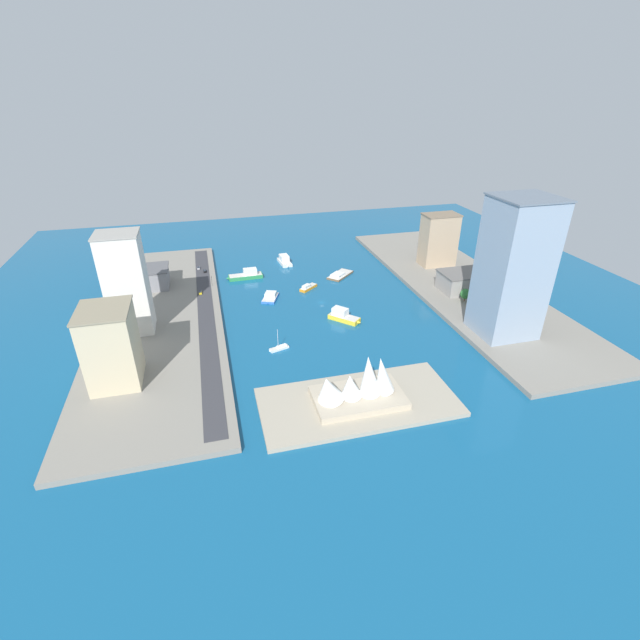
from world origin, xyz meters
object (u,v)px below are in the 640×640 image
Objects in this scene: barge_flat_brown at (340,275)px; sedan_silver at (199,268)px; suv_black at (205,271)px; opera_landmark at (358,386)px; ferry_yellow_fast at (343,316)px; ferry_green_doubledeck at (247,275)px; tower_tall_glass at (513,269)px; sailboat_small_white at (279,348)px; warehouse_low_gray at (138,278)px; catamaran_blue at (270,297)px; water_taxi_orange at (308,287)px; hotel_broad_white at (126,284)px; traffic_light_waterfront at (212,280)px; taxi_yellow_cab at (200,292)px; ferry_white_commuter at (284,260)px; apartment_midrise_tan at (439,240)px; office_block_beige at (111,346)px.

barge_flat_brown is 103.78m from sedan_silver.
suv_black is 178.88m from opera_landmark.
ferry_yellow_fast is 0.70× the size of ferry_green_doubledeck.
ferry_green_doubledeck is 176.78m from tower_tall_glass.
sailboat_small_white is at bearing 106.43° from suv_black.
sailboat_small_white is at bearing 128.20° from warehouse_low_gray.
ferry_yellow_fast is at bearing 132.23° from catamaran_blue.
ferry_yellow_fast is at bearing 128.90° from sedan_silver.
water_taxi_orange is at bearing -161.90° from catamaran_blue.
warehouse_low_gray is at bearing -3.66° from barge_flat_brown.
barge_flat_brown is 68.17m from ferry_yellow_fast.
ferry_yellow_fast is at bearing 100.82° from water_taxi_orange.
sailboat_small_white is 63.74m from catamaran_blue.
opera_landmark reaches higher than ferry_yellow_fast.
opera_landmark is (-98.37, 90.31, -20.66)m from hotel_broad_white.
traffic_light_waterfront is (35.53, -25.47, 5.44)m from catamaran_blue.
taxi_yellow_cab is at bearing -30.48° from tower_tall_glass.
sailboat_small_white is at bearing -7.64° from tower_tall_glass.
opera_landmark reaches higher than ferry_white_commuter.
apartment_midrise_tan reaches higher than water_taxi_orange.
apartment_midrise_tan is at bearing -145.36° from ferry_yellow_fast.
warehouse_low_gray is (103.22, 27.31, 6.62)m from ferry_white_commuter.
catamaran_blue is (-5.47, -63.50, 0.62)m from sailboat_small_white.
apartment_midrise_tan is 106.24m from tower_tall_glass.
opera_landmark reaches higher than suv_black.
office_block_beige is at bearing 42.76° from catamaran_blue.
apartment_midrise_tan is at bearing -98.14° from tower_tall_glass.
hotel_broad_white is 92.06m from suv_black.
warehouse_low_gray is 0.54× the size of tower_tall_glass.
ferry_yellow_fast is at bearing 98.79° from ferry_white_commuter.
ferry_white_commuter is 67.07m from traffic_light_waterfront.
traffic_light_waterfront is at bearing -123.85° from taxi_yellow_cab.
ferry_green_doubledeck is (65.29, -13.51, 1.30)m from barge_flat_brown.
opera_landmark reaches higher than ferry_green_doubledeck.
suv_black is at bearing -40.42° from tower_tall_glass.
ferry_yellow_fast is 127.85m from sedan_silver.
catamaran_blue is (54.41, 25.49, 0.38)m from barge_flat_brown.
traffic_light_waterfront is at bearing 32.63° from ferry_white_commuter.
sailboat_small_white is at bearing 78.12° from ferry_white_commuter.
barge_flat_brown is 0.31× the size of tower_tall_glass.
suv_black is (-42.90, -17.61, -5.64)m from warehouse_low_gray.
catamaran_blue is 2.68× the size of traffic_light_waterfront.
traffic_light_waterfront is (24.65, 13.53, 4.53)m from ferry_green_doubledeck.
taxi_yellow_cab is (158.38, -93.24, -35.72)m from tower_tall_glass.
ferry_green_doubledeck is at bearing -121.77° from office_block_beige.
tower_tall_glass is at bearing 145.05° from traffic_light_waterfront.
ferry_green_doubledeck reaches higher than sedan_silver.
sailboat_small_white is at bearing 65.72° from water_taxi_orange.
sailboat_small_white is 127.36m from tower_tall_glass.
ferry_white_commuter is 1.10× the size of ferry_yellow_fast.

